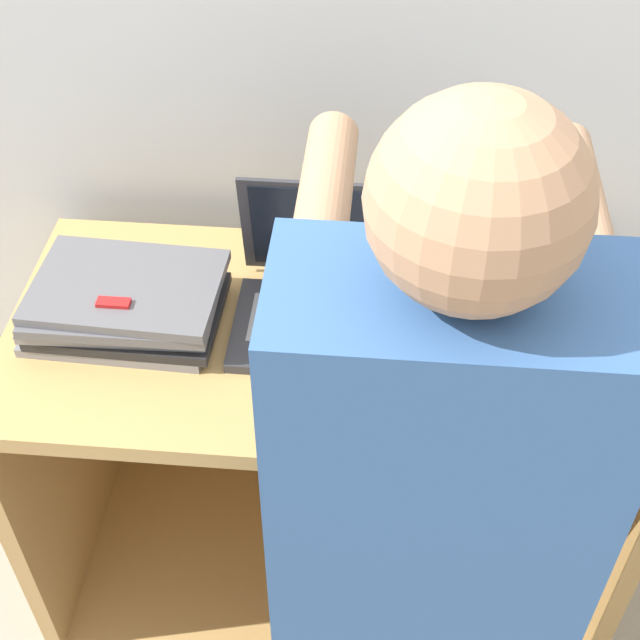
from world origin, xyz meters
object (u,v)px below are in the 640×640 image
laptop_stack_left (126,302)px  person (419,590)px  laptop_open (326,295)px  laptop_stack_right (528,327)px

laptop_stack_left → person: (0.55, -0.52, -0.04)m
laptop_open → laptop_stack_right: (0.37, -0.05, -0.00)m
laptop_open → person: (0.18, -0.57, -0.05)m
laptop_stack_left → laptop_stack_right: same height
person → laptop_open: bearing=107.6°
laptop_stack_left → person: person is taller
laptop_stack_left → person: bearing=-43.3°
laptop_open → laptop_stack_right: 0.38m
laptop_open → person: size_ratio=0.21×
laptop_open → laptop_stack_right: bearing=-7.7°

